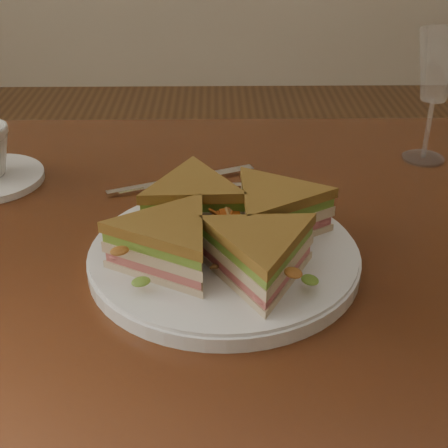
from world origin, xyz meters
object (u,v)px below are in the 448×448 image
plate (224,257)px  knife (177,182)px  sandwich_wedges (224,228)px  spoon (195,185)px  table (221,304)px  wine_glass (438,69)px

plate → knife: plate is taller
sandwich_wedges → spoon: (-0.04, 0.19, -0.04)m
plate → knife: size_ratio=1.46×
table → knife: (-0.06, 0.15, 0.10)m
table → knife: knife is taller
sandwich_wedges → plate: bearing=-46.8°
wine_glass → knife: bearing=-168.0°
spoon → plate: bearing=-79.6°
spoon → knife: (-0.02, 0.01, -0.00)m
table → sandwich_wedges: 0.15m
plate → table: bearing=92.5°
plate → spoon: plate is taller
table → plate: (0.00, -0.06, 0.11)m
knife → wine_glass: (0.36, 0.08, 0.13)m
sandwich_wedges → wine_glass: 0.42m
table → spoon: bearing=104.6°
plate → sandwich_wedges: bearing=133.2°
spoon → knife: size_ratio=0.91×
plate → wine_glass: wine_glass is taller
knife → wine_glass: bearing=-10.9°
table → knife: size_ratio=5.91×
plate → spoon: 0.19m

